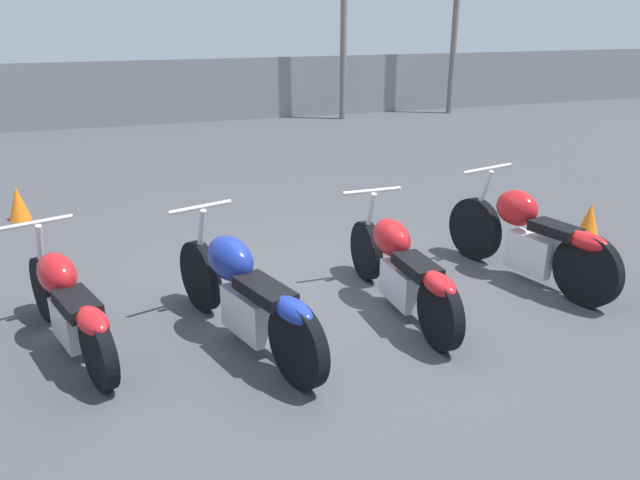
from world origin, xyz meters
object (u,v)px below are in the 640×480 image
at_px(motorcycle_slot_2, 401,268).
at_px(traffic_cone_far, 589,223).
at_px(motorcycle_slot_1, 245,293).
at_px(motorcycle_slot_3, 530,237).
at_px(motorcycle_slot_0, 69,305).
at_px(traffic_cone_near, 18,203).

bearing_deg(motorcycle_slot_2, traffic_cone_far, 17.12).
xyz_separation_m(motorcycle_slot_2, traffic_cone_far, (2.87, 0.88, -0.18)).
relative_size(motorcycle_slot_1, motorcycle_slot_3, 1.05).
xyz_separation_m(motorcycle_slot_1, traffic_cone_far, (4.32, 1.01, -0.21)).
height_order(motorcycle_slot_0, motorcycle_slot_1, motorcycle_slot_1).
distance_m(motorcycle_slot_1, motorcycle_slot_3, 2.96).
relative_size(motorcycle_slot_3, traffic_cone_near, 4.51).
relative_size(motorcycle_slot_3, traffic_cone_far, 4.23).
relative_size(motorcycle_slot_1, traffic_cone_far, 4.43).
bearing_deg(motorcycle_slot_3, motorcycle_slot_0, 166.01).
bearing_deg(motorcycle_slot_0, traffic_cone_far, -11.45).
distance_m(motorcycle_slot_0, motorcycle_slot_2, 2.78).
bearing_deg(motorcycle_slot_0, motorcycle_slot_3, -18.52).
bearing_deg(traffic_cone_far, motorcycle_slot_3, -153.37).
height_order(motorcycle_slot_2, traffic_cone_far, motorcycle_slot_2).
distance_m(motorcycle_slot_0, traffic_cone_far, 5.68).
bearing_deg(motorcycle_slot_2, motorcycle_slot_0, 175.65).
height_order(motorcycle_slot_0, motorcycle_slot_2, motorcycle_slot_2).
height_order(motorcycle_slot_0, motorcycle_slot_3, motorcycle_slot_3).
bearing_deg(motorcycle_slot_0, motorcycle_slot_1, -32.95).
distance_m(motorcycle_slot_0, traffic_cone_near, 3.87).
relative_size(motorcycle_slot_1, motorcycle_slot_2, 1.02).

